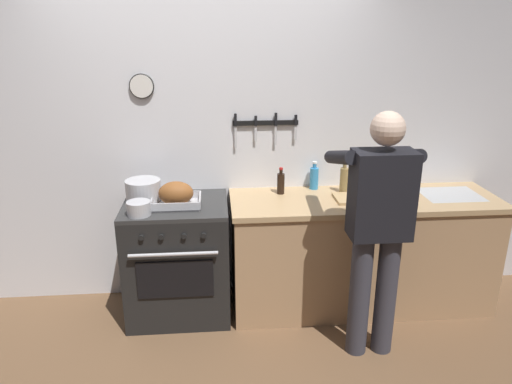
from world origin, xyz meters
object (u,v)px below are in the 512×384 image
bottle_vinegar (344,179)px  bottle_dish_soap (314,178)px  stove (178,259)px  bottle_soy_sauce (281,183)px  roasting_pan (176,195)px  person_cook (378,222)px  bottle_cooking_oil (377,179)px  bottle_hot_sauce (382,179)px  cutting_board (359,198)px  stock_pot (143,191)px  saucepan (139,208)px

bottle_vinegar → bottle_dish_soap: bearing=153.2°
stove → bottle_soy_sauce: 0.97m
stove → roasting_pan: (0.01, -0.05, 0.53)m
stove → person_cook: size_ratio=0.54×
person_cook → bottle_cooking_oil: 0.73m
person_cook → bottle_hot_sauce: (0.29, 0.79, 0.02)m
person_cook → cutting_board: 0.56m
bottle_cooking_oil → roasting_pan: bearing=-174.1°
person_cook → stock_pot: size_ratio=6.50×
stove → stock_pot: bearing=165.7°
bottle_hot_sauce → bottle_soy_sauce: bottle_soy_sauce is taller
saucepan → bottle_soy_sauce: 1.09m
cutting_board → bottle_soy_sauce: (-0.57, 0.18, 0.08)m
person_cook → saucepan: bearing=79.9°
bottle_hot_sauce → bottle_soy_sauce: size_ratio=0.90×
roasting_pan → bottle_soy_sauce: size_ratio=1.70×
stove → bottle_hot_sauce: (1.61, 0.21, 0.53)m
person_cook → saucepan: (-1.55, 0.38, -0.00)m
stock_pot → bottle_soy_sauce: (1.03, 0.10, 0.00)m
stock_pot → bottle_vinegar: size_ratio=1.01×
stock_pot → bottle_dish_soap: bottle_dish_soap is taller
person_cook → bottle_soy_sauce: person_cook is taller
bottle_cooking_oil → bottle_hot_sauce: bearing=52.2°
bottle_cooking_oil → bottle_dish_soap: bearing=163.9°
bottle_dish_soap → bottle_vinegar: (0.21, -0.11, 0.01)m
stock_pot → saucepan: bearing=-89.9°
stock_pot → cutting_board: stock_pot is taller
bottle_vinegar → bottle_hot_sauce: bearing=11.5°
stove → bottle_vinegar: size_ratio=3.56×
stove → cutting_board: bearing=-1.2°
cutting_board → bottle_hot_sauce: 0.35m
stock_pot → cutting_board: bearing=-3.1°
person_cook → bottle_dish_soap: person_cook is taller
bottle_dish_soap → bottle_soy_sauce: (-0.28, -0.09, -0.01)m
person_cook → bottle_vinegar: 0.72m
cutting_board → bottle_vinegar: bottle_vinegar is taller
roasting_pan → bottle_soy_sauce: 0.81m
stove → stock_pot: (-0.23, 0.06, 0.53)m
person_cook → bottle_hot_sauce: bearing=-16.5°
stock_pot → bottle_cooking_oil: (1.77, 0.05, 0.02)m
stove → cutting_board: size_ratio=2.50×
stove → roasting_pan: 0.53m
stock_pot → cutting_board: (1.59, -0.09, -0.07)m
cutting_board → bottle_dish_soap: (-0.29, 0.27, 0.08)m
stove → bottle_dish_soap: bottle_dish_soap is taller
saucepan → bottle_dish_soap: bottle_dish_soap is taller
stove → bottle_dish_soap: 1.23m
roasting_pan → saucepan: size_ratio=2.15×
stock_pot → saucepan: 0.26m
stove → cutting_board: 1.44m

